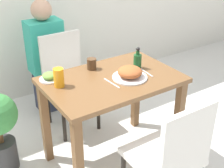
% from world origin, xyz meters
% --- Properties ---
extents(ground_plane, '(16.00, 16.00, 0.00)m').
position_xyz_m(ground_plane, '(0.00, 0.00, 0.00)').
color(ground_plane, silver).
extents(dining_table, '(1.01, 0.67, 0.76)m').
position_xyz_m(dining_table, '(0.00, 0.00, 0.63)').
color(dining_table, brown).
rests_on(dining_table, ground_plane).
extents(chair_near, '(0.42, 0.42, 0.90)m').
position_xyz_m(chair_near, '(0.00, -0.68, 0.51)').
color(chair_near, silver).
rests_on(chair_near, ground_plane).
extents(chair_far, '(0.42, 0.42, 0.90)m').
position_xyz_m(chair_far, '(-0.06, 0.68, 0.51)').
color(chair_far, silver).
rests_on(chair_far, ground_plane).
extents(food_plate, '(0.26, 0.26, 0.09)m').
position_xyz_m(food_plate, '(0.11, -0.07, 0.81)').
color(food_plate, white).
rests_on(food_plate, dining_table).
extents(side_plate, '(0.16, 0.16, 0.06)m').
position_xyz_m(side_plate, '(-0.40, 0.23, 0.79)').
color(side_plate, white).
rests_on(side_plate, dining_table).
extents(drink_cup, '(0.07, 0.07, 0.09)m').
position_xyz_m(drink_cup, '(-0.05, 0.22, 0.81)').
color(drink_cup, '#4C331E').
rests_on(drink_cup, dining_table).
extents(juice_glass, '(0.07, 0.07, 0.14)m').
position_xyz_m(juice_glass, '(-0.38, 0.10, 0.83)').
color(juice_glass, orange).
rests_on(juice_glass, dining_table).
extents(sauce_bottle, '(0.06, 0.06, 0.18)m').
position_xyz_m(sauce_bottle, '(0.27, 0.04, 0.83)').
color(sauce_bottle, '#194C23').
rests_on(sauce_bottle, dining_table).
extents(fork_utensil, '(0.02, 0.19, 0.00)m').
position_xyz_m(fork_utensil, '(-0.05, -0.07, 0.77)').
color(fork_utensil, silver).
rests_on(fork_utensil, dining_table).
extents(spoon_utensil, '(0.02, 0.16, 0.00)m').
position_xyz_m(spoon_utensil, '(0.27, -0.07, 0.77)').
color(spoon_utensil, silver).
rests_on(spoon_utensil, dining_table).
extents(person_figure, '(0.34, 0.22, 1.17)m').
position_xyz_m(person_figure, '(-0.11, 1.05, 0.58)').
color(person_figure, '#2D3347').
rests_on(person_figure, ground_plane).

